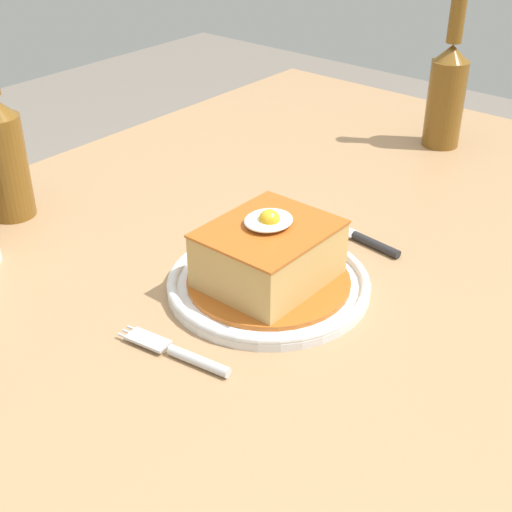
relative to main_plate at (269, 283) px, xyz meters
name	(u,v)px	position (x,y,z in m)	size (l,w,h in m)	color
dining_table	(273,319)	(0.05, 0.03, -0.10)	(1.42, 1.03, 0.73)	#A87F56
main_plate	(269,283)	(0.00, 0.00, 0.00)	(0.25, 0.25, 0.02)	white
sandwich_meal	(269,256)	(0.00, 0.00, 0.04)	(0.20, 0.20, 0.10)	#B75B1E
fork	(183,355)	(-0.16, -0.01, 0.00)	(0.04, 0.14, 0.01)	silver
knife	(362,238)	(0.17, -0.02, 0.00)	(0.03, 0.17, 0.01)	#262628
beer_bottle_amber	(2,151)	(-0.08, 0.41, 0.09)	(0.06, 0.06, 0.27)	brown
beer_bottle_amber_far	(447,90)	(0.56, 0.06, 0.09)	(0.06, 0.06, 0.27)	brown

